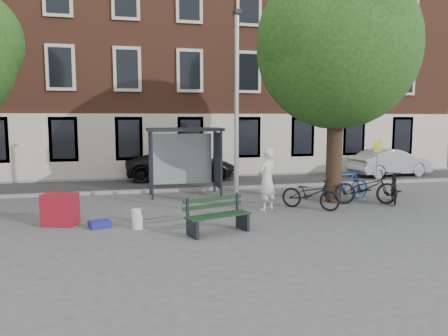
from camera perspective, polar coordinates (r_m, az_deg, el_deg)
name	(u,v)px	position (r m, az deg, el deg)	size (l,w,h in m)	color
ground	(236,217)	(13.44, 1.61, -6.35)	(90.00, 90.00, 0.00)	#4C4C4F
road	(197,183)	(20.17, -3.50, -1.98)	(40.00, 4.00, 0.01)	#28282B
curb_near	(206,189)	(18.21, -2.43, -2.73)	(40.00, 0.25, 0.12)	gray
curb_far	(191,176)	(22.11, -4.38, -1.08)	(40.00, 0.25, 0.12)	gray
building_row	(179,48)	(26.18, -5.93, 15.34)	(30.00, 8.00, 14.00)	brown
lamppost	(237,125)	(13.10, 1.65, 5.60)	(0.28, 0.35, 6.11)	#9EA0A3
tree_right	(339,41)	(16.07, 14.85, 15.71)	(5.76, 5.60, 8.20)	black
bus_shelter	(194,146)	(17.02, -3.91, 2.90)	(2.85, 1.45, 2.62)	#1E2328
painter	(267,179)	(14.22, 5.61, -1.48)	(0.74, 0.49, 2.04)	silver
bench	(217,217)	(11.50, -0.89, -6.43)	(1.86, 1.10, 0.92)	#1E2328
bike_a	(366,187)	(16.03, 18.05, -2.43)	(0.78, 2.22, 1.17)	black
bike_b	(346,184)	(16.67, 15.59, -2.02)	(0.55, 1.94, 1.16)	#1A4593
bike_c	(310,194)	(14.68, 11.23, -3.31)	(0.69, 1.97, 1.03)	black
bike_d	(394,187)	(16.58, 21.31, -2.38)	(0.52, 1.84, 1.10)	black
car_dark	(182,164)	(21.37, -5.55, 0.47)	(2.46, 5.33, 1.48)	black
car_silver	(390,162)	(24.12, 20.89, 0.68)	(1.49, 4.28, 1.41)	#A3A4AA
red_stand	(60,209)	(13.11, -20.61, -5.10)	(0.90, 0.60, 0.90)	maroon
blue_crate	(100,224)	(12.55, -15.92, -7.07)	(0.55, 0.40, 0.20)	navy
bucket_a	(137,222)	(12.18, -11.24, -6.97)	(0.28, 0.28, 0.36)	silver
bucket_b	(136,215)	(13.04, -11.38, -6.08)	(0.28, 0.28, 0.36)	white
bucket_c	(54,214)	(13.95, -21.30, -5.57)	(0.28, 0.28, 0.36)	silver
notice_sign	(377,154)	(19.25, 19.38, 1.79)	(0.36, 0.08, 2.06)	#9EA0A3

